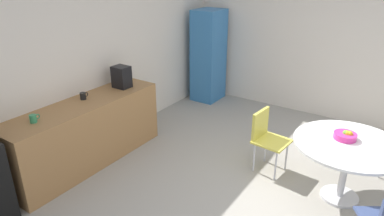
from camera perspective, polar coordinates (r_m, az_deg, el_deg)
The scene contains 12 objects.
ground_plane at distance 4.24m, azimuth 14.64°, elevation -16.09°, with size 6.00×6.00×0.00m, color #9E998E.
wall_back at distance 5.22m, azimuth -16.43°, elevation 7.41°, with size 6.00×0.10×2.60m, color silver.
wall_side_right at distance 6.41m, azimuth 25.21°, elevation 8.96°, with size 0.10×6.00×2.60m, color silver.
counter_block at distance 4.97m, azimuth -16.94°, elevation -3.97°, with size 2.29×0.60×0.90m, color #9E7042.
locker_cabinet at distance 6.93m, azimuth 2.73°, elevation 8.59°, with size 0.60×0.50×1.79m, color #3372B2.
round_table at distance 4.34m, azimuth 24.35°, elevation -6.64°, with size 1.23×1.23×0.74m.
chair_yellow at distance 4.69m, azimuth 12.07°, elevation -4.16°, with size 0.46×0.46×0.83m.
fruit_bowl at distance 4.35m, azimuth 24.00°, elevation -4.18°, with size 0.26×0.26×0.11m.
mug_white at distance 4.40m, azimuth -24.70°, elevation -1.59°, with size 0.13×0.08×0.09m.
mug_green at distance 5.30m, azimuth -10.47°, elevation 4.21°, with size 0.13×0.08×0.09m.
mug_red at distance 4.90m, azimuth -17.51°, elevation 1.91°, with size 0.13×0.08×0.09m.
coffee_maker at distance 5.20m, azimuth -11.55°, elevation 5.05°, with size 0.20×0.24×0.32m, color black.
Camera 1 is at (-3.20, -0.90, 2.63)m, focal length 32.34 mm.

